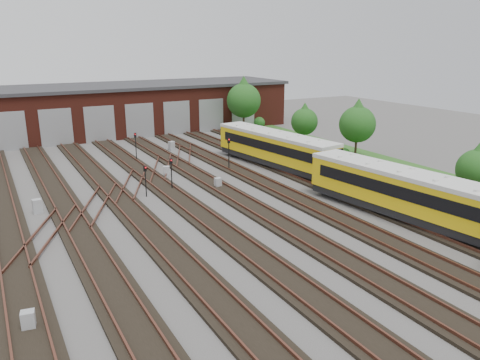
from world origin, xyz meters
TOP-DOWN VIEW (x-y plane):
  - ground at (0.00, 0.00)m, footprint 120.00×120.00m
  - track_network at (-0.17, 0.59)m, footprint 30.40×70.00m
  - maintenance_shed at (-0.01, 39.97)m, footprint 51.00×12.50m
  - grass_verge at (19.00, 10.00)m, footprint 8.00×55.00m
  - metro_train at (10.00, -2.48)m, footprint 4.55×47.13m
  - signal_mast_0 at (-3.91, 10.69)m, footprint 0.25×0.24m
  - signal_mast_1 at (-1.49, 11.36)m, footprint 0.22×0.21m
  - signal_mast_2 at (5.35, 14.28)m, footprint 0.26×0.25m
  - signal_mast_3 at (-1.22, 21.98)m, footprint 0.24×0.23m
  - relay_cabinet_0 at (-13.93, -4.28)m, footprint 0.62×0.55m
  - relay_cabinet_1 at (-11.86, 10.86)m, footprint 0.65×0.56m
  - relay_cabinet_2 at (-0.43, 15.48)m, footprint 0.68×0.62m
  - relay_cabinet_3 at (3.89, 25.46)m, footprint 0.71×0.63m
  - relay_cabinet_4 at (2.06, 10.01)m, footprint 0.54×0.46m
  - tree_0 at (16.53, 31.22)m, footprint 4.55×4.55m
  - tree_1 at (18.22, 19.89)m, footprint 3.11×3.11m
  - tree_2 at (19.59, 12.63)m, footprint 3.77×3.77m
  - tree_3 at (16.53, -3.31)m, footprint 3.00×3.00m
  - bush_0 at (17.22, 10.46)m, footprint 1.42×1.42m
  - bush_1 at (18.22, 12.79)m, footprint 1.34×1.34m
  - bush_2 at (20.60, 33.86)m, footprint 1.70×1.70m

SIDE VIEW (x-z plane):
  - ground at x=0.00m, z-range 0.00..0.00m
  - grass_verge at x=19.00m, z-range 0.00..0.05m
  - track_network at x=-0.17m, z-range -0.06..0.27m
  - relay_cabinet_4 at x=2.06m, z-range 0.00..0.87m
  - relay_cabinet_0 at x=-13.93m, z-range 0.00..0.92m
  - relay_cabinet_2 at x=-0.43m, z-range 0.00..0.94m
  - relay_cabinet_3 at x=3.89m, z-range 0.00..1.01m
  - relay_cabinet_1 at x=-11.86m, z-range 0.00..1.03m
  - bush_1 at x=18.22m, z-range 0.00..1.34m
  - bush_0 at x=17.22m, z-range 0.00..1.42m
  - bush_2 at x=20.60m, z-range 0.00..1.70m
  - signal_mast_0 at x=-3.91m, z-range 0.37..2.87m
  - signal_mast_1 at x=-1.49m, z-range 0.38..3.05m
  - metro_train at x=10.00m, z-range 0.37..3.45m
  - signal_mast_3 at x=-1.22m, z-range 0.41..3.43m
  - signal_mast_2 at x=5.35m, z-range 0.44..3.65m
  - tree_3 at x=16.53m, z-range 0.71..5.69m
  - maintenance_shed at x=-0.01m, z-range 0.03..6.38m
  - tree_1 at x=18.22m, z-range 0.73..5.88m
  - tree_2 at x=19.59m, z-range 0.89..7.14m
  - tree_0 at x=16.53m, z-range 1.07..8.62m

